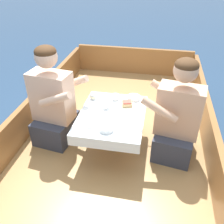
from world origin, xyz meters
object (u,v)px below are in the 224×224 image
object	(u,v)px
sandwich	(127,104)
coffee_cup_starboard	(115,97)
coffee_cup_port	(106,106)
person_port	(53,105)
tin_can	(93,97)
person_starboard	(177,119)

from	to	relation	value
sandwich	coffee_cup_starboard	world-z (taller)	coffee_cup_starboard
sandwich	coffee_cup_port	xyz separation A→B (m)	(-0.20, -0.08, -0.00)
person_port	sandwich	size ratio (longest dim) A/B	8.48
sandwich	tin_can	bearing A→B (deg)	167.26
sandwich	coffee_cup_port	distance (m)	0.21
coffee_cup_starboard	tin_can	bearing A→B (deg)	-172.58
person_port	sandwich	distance (m)	0.74
person_port	person_starboard	distance (m)	1.22
person_port	coffee_cup_port	world-z (taller)	person_port
sandwich	person_starboard	bearing A→B (deg)	-14.56
sandwich	tin_can	xyz separation A→B (m)	(-0.37, 0.08, -0.00)
coffee_cup_port	person_port	bearing A→B (deg)	-175.37
person_starboard	person_port	bearing A→B (deg)	9.24
person_port	coffee_cup_starboard	world-z (taller)	person_port
person_port	coffee_cup_starboard	bearing A→B (deg)	29.86
person_starboard	coffee_cup_starboard	size ratio (longest dim) A/B	9.97
coffee_cup_starboard	tin_can	distance (m)	0.23
person_port	coffee_cup_port	distance (m)	0.54
sandwich	tin_can	size ratio (longest dim) A/B	1.81
person_port	person_starboard	world-z (taller)	person_port
coffee_cup_port	coffee_cup_starboard	xyz separation A→B (m)	(0.06, 0.19, -0.00)
person_starboard	coffee_cup_starboard	bearing A→B (deg)	-11.38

